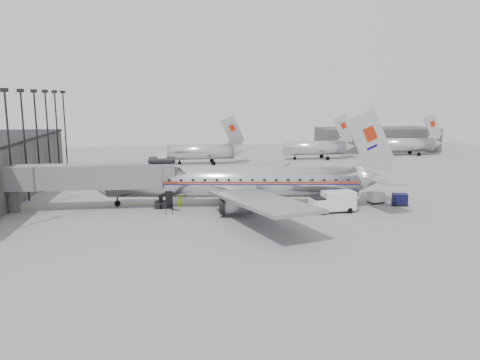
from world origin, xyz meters
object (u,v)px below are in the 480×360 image
object	(u,v)px
service_van	(333,201)
baggage_cart_navy	(400,199)
baggage_cart_white	(376,197)
ramp_worker	(180,201)
airliner	(239,182)

from	to	relation	value
service_van	baggage_cart_navy	size ratio (longest dim) A/B	2.42
baggage_cart_white	service_van	bearing A→B (deg)	-163.21
ramp_worker	airliner	bearing A→B (deg)	-37.47
baggage_cart_white	airliner	bearing A→B (deg)	165.58
baggage_cart_navy	ramp_worker	size ratio (longest dim) A/B	1.26
baggage_cart_white	ramp_worker	world-z (taller)	ramp_worker
service_van	baggage_cart_white	xyz separation A→B (m)	(7.39, 4.01, -0.55)
baggage_cart_navy	baggage_cart_white	size ratio (longest dim) A/B	1.06
baggage_cart_navy	baggage_cart_white	world-z (taller)	baggage_cart_navy
baggage_cart_navy	ramp_worker	distance (m)	28.99
airliner	baggage_cart_white	size ratio (longest dim) A/B	18.15
airliner	service_van	xyz separation A→B (m)	(11.21, -4.90, -1.85)
airliner	ramp_worker	size ratio (longest dim) A/B	21.46
baggage_cart_navy	baggage_cart_white	xyz separation A→B (m)	(-2.60, 1.66, -0.01)
airliner	baggage_cart_white	distance (m)	18.78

